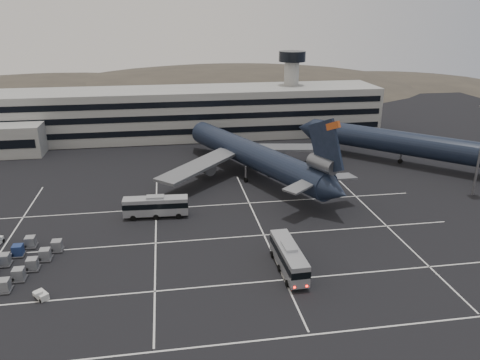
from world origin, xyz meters
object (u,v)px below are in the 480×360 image
at_px(trijet_main, 254,155).
at_px(bus_near, 289,256).
at_px(bus_far, 156,205).
at_px(uld_cluster, 18,262).

relative_size(trijet_main, bus_near, 4.61).
bearing_deg(bus_far, uld_cluster, 129.67).
relative_size(bus_far, uld_cluster, 0.77).
bearing_deg(bus_near, bus_far, 129.58).
height_order(bus_near, uld_cluster, bus_near).
xyz_separation_m(bus_far, uld_cluster, (-19.87, -14.81, -1.38)).
height_order(trijet_main, bus_near, trijet_main).
xyz_separation_m(trijet_main, uld_cluster, (-41.48, -32.84, -4.37)).
relative_size(bus_near, uld_cluster, 0.78).
distance_m(bus_near, uld_cluster, 39.62).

